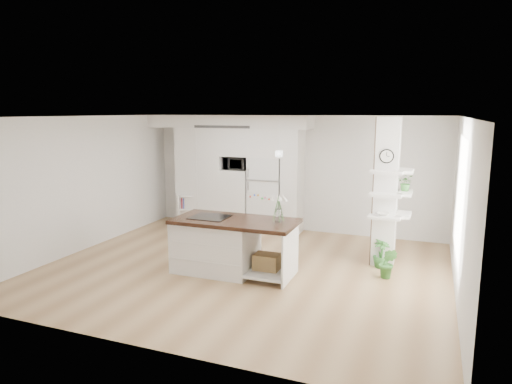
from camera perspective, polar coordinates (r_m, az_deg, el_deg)
floor at (r=8.32m, az=-1.56°, el=-9.54°), size 7.00×6.00×0.01m
room at (r=7.89m, az=-1.62°, el=3.25°), size 7.04×6.04×2.72m
cabinet_wall at (r=10.94m, az=-3.19°, el=3.31°), size 4.00×0.71×2.70m
refrigerator at (r=10.70m, az=1.38°, el=-0.25°), size 0.78×0.69×1.75m
column at (r=8.50m, az=16.42°, el=-0.10°), size 0.69×0.90×2.70m
window at (r=7.65m, az=24.16°, el=-0.56°), size 0.00×2.40×2.40m
pendant_light at (r=7.52m, az=10.89°, el=4.76°), size 0.12×0.12×0.10m
kitchen_island at (r=8.07m, az=-4.25°, el=-6.48°), size 2.14×1.03×1.53m
bookshelf at (r=11.42m, az=-7.83°, el=-2.46°), size 0.74×0.59×0.77m
floor_plant_a at (r=8.09m, az=16.18°, el=-8.54°), size 0.32×0.28×0.53m
floor_plant_b at (r=8.60m, az=15.40°, el=-7.42°), size 0.38×0.38×0.53m
microwave at (r=10.82m, az=-2.45°, el=3.58°), size 0.54×0.37×0.30m
shelf_plant at (r=8.63m, az=18.24°, el=1.11°), size 0.27×0.23×0.30m
decor_bowl at (r=8.35m, az=15.62°, el=-2.69°), size 0.22×0.22×0.05m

